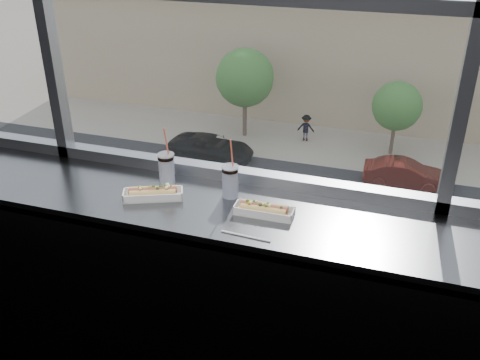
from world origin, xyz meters
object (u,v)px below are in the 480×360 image
(car_near_a, at_px, (54,195))
(car_far_a, at_px, (211,144))
(soda_cup_left, at_px, (167,167))
(car_far_b, at_px, (405,170))
(tree_center, at_px, (397,106))
(loose_straw, at_px, (246,236))
(wrapper, at_px, (136,194))
(hotdog_tray_right, at_px, (264,210))
(hotdog_tray_left, at_px, (153,193))
(soda_cup_right, at_px, (230,180))
(pedestrian_a, at_px, (306,125))
(car_near_c, at_px, (319,242))
(tree_left, at_px, (245,78))
(car_near_b, at_px, (187,215))

(car_near_a, xyz_separation_m, car_far_a, (4.94, 8.00, -0.00))
(soda_cup_left, relative_size, car_far_a, 0.06)
(car_far_b, height_order, car_near_a, car_far_b)
(tree_center, bearing_deg, car_far_a, -157.93)
(loose_straw, distance_m, wrapper, 0.63)
(hotdog_tray_right, bearing_deg, car_far_a, 111.04)
(hotdog_tray_left, distance_m, tree_center, 29.75)
(soda_cup_right, xyz_separation_m, loose_straw, (0.18, -0.31, -0.09))
(hotdog_tray_left, xyz_separation_m, car_near_a, (-14.18, 16.31, -11.15))
(pedestrian_a, bearing_deg, car_far_b, 144.52)
(soda_cup_right, xyz_separation_m, car_far_a, (-9.58, 24.18, -11.21))
(car_near_c, xyz_separation_m, tree_center, (2.09, 12.00, 2.00))
(soda_cup_left, xyz_separation_m, tree_left, (-8.49, 28.15, -8.38))
(soda_cup_right, relative_size, car_far_a, 0.06)
(soda_cup_left, xyz_separation_m, pedestrian_a, (-4.61, 28.55, -11.14))
(car_near_b, bearing_deg, tree_center, -33.76)
(tree_left, bearing_deg, car_far_b, -21.71)
(car_near_b, bearing_deg, tree_left, 5.27)
(hotdog_tray_left, xyz_separation_m, loose_straw, (0.52, -0.18, -0.02))
(car_near_b, bearing_deg, car_near_a, 89.85)
(soda_cup_left, distance_m, wrapper, 0.21)
(hotdog_tray_right, height_order, car_far_b, hotdog_tray_right)
(wrapper, relative_size, car_near_a, 0.02)
(car_far_a, bearing_deg, tree_left, -6.61)
(hotdog_tray_left, distance_m, tree_left, 30.70)
(loose_straw, distance_m, pedestrian_a, 31.35)
(soda_cup_right, distance_m, pedestrian_a, 31.06)
(car_near_a, distance_m, car_near_b, 6.84)
(soda_cup_right, height_order, car_near_b, soda_cup_right)
(car_far_b, bearing_deg, car_near_b, 128.52)
(soda_cup_left, height_order, car_near_b, soda_cup_left)
(soda_cup_right, distance_m, car_near_b, 21.01)
(tree_center, bearing_deg, loose_straw, -90.22)
(wrapper, height_order, car_near_a, wrapper)
(loose_straw, height_order, tree_left, loose_straw)
(soda_cup_left, distance_m, car_near_a, 24.24)
(pedestrian_a, bearing_deg, car_far_a, 43.50)
(car_near_b, height_order, tree_center, tree_center)
(soda_cup_right, bearing_deg, car_far_b, 87.12)
(soda_cup_right, xyz_separation_m, tree_left, (-8.83, 28.18, -8.38))
(loose_straw, distance_m, car_near_a, 24.73)
(wrapper, height_order, car_near_b, wrapper)
(hotdog_tray_right, relative_size, pedestrian_a, 0.14)
(loose_straw, bearing_deg, car_far_b, 90.98)
(car_near_a, bearing_deg, car_far_a, -25.36)
(soda_cup_right, bearing_deg, car_near_c, 96.38)
(hotdog_tray_right, distance_m, car_far_a, 28.46)
(soda_cup_left, relative_size, wrapper, 3.48)
(hotdog_tray_left, distance_m, loose_straw, 0.55)
(car_near_c, height_order, car_far_a, car_near_c)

